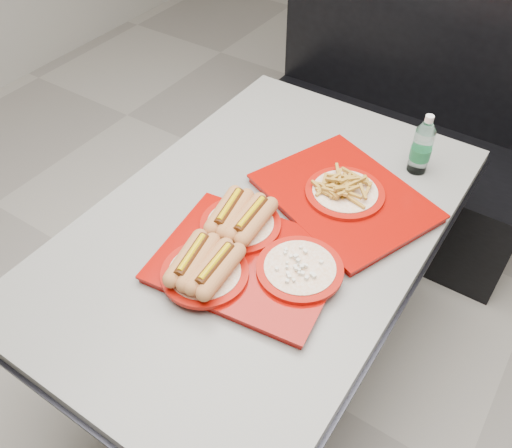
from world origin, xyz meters
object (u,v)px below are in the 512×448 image
Objects in this scene: booth_bench at (393,136)px; tray_near at (242,253)px; water_bottle at (422,147)px; tray_far at (345,194)px; diner_table at (261,259)px.

booth_bench is 1.31m from tray_near.
tray_near is 0.68m from water_bottle.
tray_far is 0.30m from water_bottle.
booth_bench is at bearing 114.46° from water_bottle.
booth_bench is (0.00, 1.09, -0.18)m from diner_table.
diner_table is 2.42× the size of tray_far.
tray_near is at bearing -107.09° from tray_far.
booth_bench is at bearing 90.00° from diner_table.
diner_table is at bearing 106.04° from tray_near.
diner_table is 0.61m from water_bottle.
diner_table is 0.33m from tray_far.
diner_table is 1.11m from booth_bench.
diner_table is at bearing -90.00° from booth_bench.
tray_near is 0.86× the size of tray_far.
water_bottle reaches higher than tray_far.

